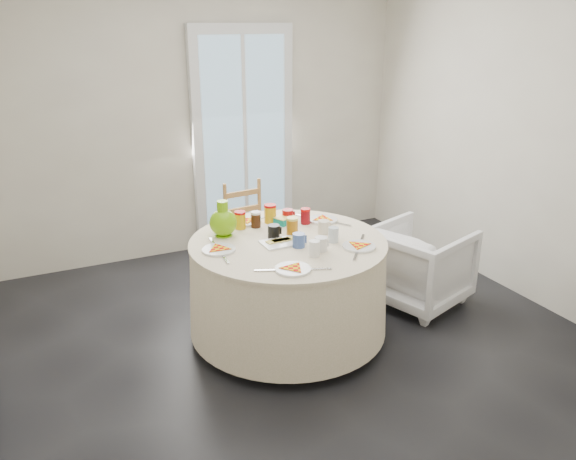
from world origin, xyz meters
name	(u,v)px	position (x,y,z in m)	size (l,w,h in m)	color
floor	(296,343)	(0.00, 0.00, 0.00)	(4.00, 4.00, 0.00)	black
wall_back	(200,115)	(0.00, 2.00, 1.30)	(4.00, 0.02, 2.60)	#BCB5A3
wall_right	(531,135)	(2.00, 0.00, 1.30)	(0.02, 4.00, 2.60)	#BCB5A3
glass_door	(243,140)	(0.40, 1.95, 1.05)	(1.00, 0.08, 2.10)	silver
table	(288,287)	(0.00, 0.14, 0.38)	(1.37, 1.37, 0.69)	#FEE5C7
wooden_chair	(251,228)	(0.13, 1.12, 0.47)	(0.38, 0.36, 0.85)	#9B7245
armchair	(419,257)	(1.15, 0.15, 0.39)	(0.68, 0.63, 0.69)	white
place_settings	(288,234)	(0.00, 0.14, 0.77)	(1.18, 1.18, 0.02)	white
jar_cluster	(272,213)	(0.02, 0.44, 0.82)	(0.53, 0.27, 0.16)	#A33B16
butter_tub	(284,215)	(0.13, 0.46, 0.79)	(0.14, 0.10, 0.06)	#068779
green_pitcher	(223,215)	(-0.36, 0.42, 0.87)	(0.19, 0.19, 0.24)	#6CB109
cheese_platter	(282,236)	(-0.05, 0.11, 0.77)	(0.28, 0.18, 0.04)	silver
mugs_glasses	(305,227)	(0.12, 0.11, 0.81)	(0.62, 0.62, 0.11)	#A5A5A5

